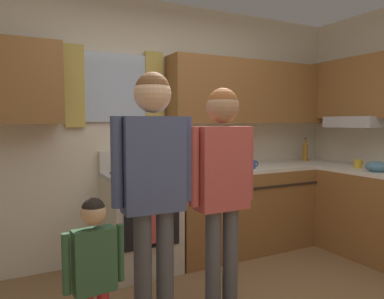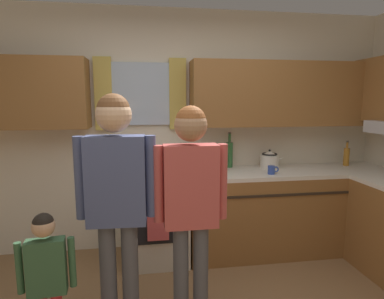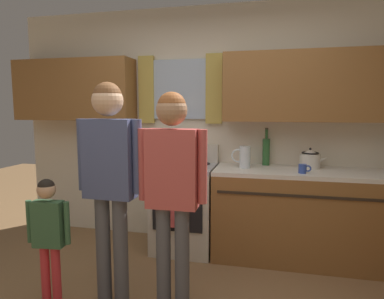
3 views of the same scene
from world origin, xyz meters
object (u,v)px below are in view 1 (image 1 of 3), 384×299
bottle_wine_green (205,152)px  mixing_bowl (376,167)px  mug_cobalt_blue (252,164)px  adult_in_plaid (222,177)px  mug_mustard_yellow (358,164)px  stove_oven (140,220)px  adult_holding_child (153,174)px  bottle_oil_amber (305,152)px  small_child (95,267)px  stovetop_kettle (243,157)px  water_pitcher (197,159)px

bottle_wine_green → mixing_bowl: (1.27, -1.14, -0.10)m
mug_cobalt_blue → adult_in_plaid: adult_in_plaid is taller
mug_cobalt_blue → adult_in_plaid: (-0.97, -0.96, 0.07)m
mug_mustard_yellow → bottle_wine_green: bearing=146.8°
stove_oven → adult_holding_child: (-0.30, -1.11, 0.59)m
stove_oven → mug_cobalt_blue: bearing=-8.3°
mixing_bowl → adult_in_plaid: adult_in_plaid is taller
bottle_oil_amber → mixing_bowl: bottle_oil_amber is taller
adult_holding_child → adult_in_plaid: adult_holding_child is taller
mixing_bowl → small_child: mixing_bowl is taller
stove_oven → small_child: bearing=-118.6°
mixing_bowl → stovetop_kettle: bearing=128.9°
stovetop_kettle → adult_holding_child: adult_holding_child is taller
stove_oven → water_pitcher: bearing=0.7°
mug_cobalt_blue → water_pitcher: size_ratio=0.52×
mug_mustard_yellow → adult_holding_child: (-2.46, -0.46, 0.11)m
stovetop_kettle → water_pitcher: size_ratio=1.24×
water_pitcher → mixing_bowl: 1.74m
adult_holding_child → adult_in_plaid: bearing=-2.2°
bottle_oil_amber → bottle_wine_green: size_ratio=0.73×
stovetop_kettle → mixing_bowl: (0.84, -1.04, -0.05)m
adult_in_plaid → small_child: size_ratio=1.62×
stove_oven → mug_cobalt_blue: (1.17, -0.17, 0.48)m
mug_cobalt_blue → adult_holding_child: size_ratio=0.07×
mug_cobalt_blue → mug_mustard_yellow: 1.11m
stove_oven → mug_mustard_yellow: 2.31m
stovetop_kettle → adult_holding_child: (-1.56, -1.23, 0.07)m
stove_oven → mug_mustard_yellow: stove_oven is taller
stove_oven → small_child: stove_oven is taller
water_pitcher → adult_holding_child: bearing=-129.2°
stove_oven → water_pitcher: (0.61, 0.01, 0.54)m
stove_oven → mug_mustard_yellow: bearing=-16.7°
stove_oven → adult_holding_child: size_ratio=0.65×
bottle_oil_amber → mug_mustard_yellow: size_ratio=2.38×
stovetop_kettle → small_child: size_ratio=0.28×
bottle_oil_amber → mug_mustard_yellow: 0.77m
mug_cobalt_blue → adult_in_plaid: size_ratio=0.07×
mug_cobalt_blue → mixing_bowl: 1.19m
bottle_oil_amber → mixing_bowl: (-0.09, -1.03, -0.06)m
bottle_oil_amber → small_child: size_ratio=0.29×
mug_cobalt_blue → mug_mustard_yellow: size_ratio=0.96×
mixing_bowl → small_child: size_ratio=0.21×
bottle_oil_amber → stovetop_kettle: (-0.92, 0.01, -0.01)m
bottle_oil_amber → mug_cobalt_blue: bottle_oil_amber is taller
bottle_wine_green → adult_holding_child: 1.75m
stove_oven → mug_mustard_yellow: size_ratio=9.15×
bottle_oil_amber → stovetop_kettle: 0.92m
bottle_wine_green → mug_mustard_yellow: size_ratio=3.28×
bottle_oil_amber → bottle_wine_green: bottle_wine_green is taller
mug_mustard_yellow → stovetop_kettle: (-0.91, 0.78, 0.05)m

